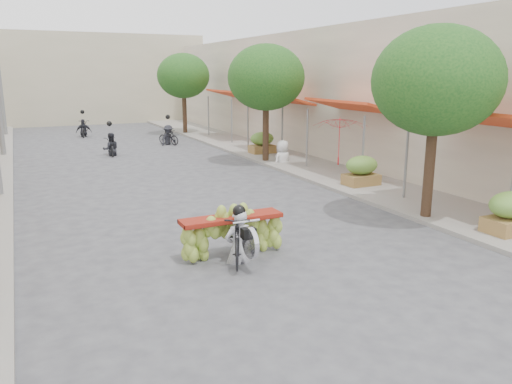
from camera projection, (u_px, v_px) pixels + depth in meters
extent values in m
plane|color=#515156|center=(352.00, 324.00, 8.17)|extent=(120.00, 120.00, 0.00)
cube|color=gray|center=(286.00, 156.00, 24.25)|extent=(4.00, 60.00, 0.12)
cube|color=beige|center=(385.00, 93.00, 24.77)|extent=(8.00, 40.00, 6.00)
cube|color=red|center=(479.00, 119.00, 14.01)|extent=(1.77, 4.20, 0.53)
cylinder|color=slate|center=(406.00, 162.00, 15.68)|extent=(0.08, 0.08, 2.55)
cube|color=red|center=(352.00, 106.00, 19.28)|extent=(1.77, 4.20, 0.53)
cylinder|color=slate|center=(363.00, 152.00, 17.62)|extent=(0.08, 0.08, 2.55)
cylinder|color=slate|center=(307.00, 139.00, 20.95)|extent=(0.08, 0.08, 2.55)
cube|color=red|center=(279.00, 99.00, 24.55)|extent=(1.77, 4.20, 0.53)
cylinder|color=slate|center=(282.00, 134.00, 22.88)|extent=(0.08, 0.08, 2.55)
cylinder|color=slate|center=(248.00, 126.00, 26.22)|extent=(0.08, 0.08, 2.55)
cube|color=red|center=(232.00, 94.00, 29.82)|extent=(1.77, 4.20, 0.53)
cylinder|color=slate|center=(232.00, 122.00, 28.15)|extent=(0.08, 0.08, 2.55)
cylinder|color=slate|center=(209.00, 117.00, 31.49)|extent=(0.08, 0.08, 2.55)
cube|color=#C0B698|center=(76.00, 79.00, 40.71)|extent=(20.00, 6.00, 7.00)
cylinder|color=#3A2719|center=(430.00, 164.00, 13.56)|extent=(0.28, 0.28, 3.20)
ellipsoid|color=#26581B|center=(437.00, 81.00, 13.05)|extent=(3.40, 3.40, 2.90)
cylinder|color=#3A2719|center=(266.00, 128.00, 22.34)|extent=(0.28, 0.28, 3.20)
ellipsoid|color=#26581B|center=(266.00, 77.00, 21.83)|extent=(3.40, 3.40, 2.90)
cylinder|color=#3A2719|center=(185.00, 110.00, 32.88)|extent=(0.28, 0.28, 3.20)
ellipsoid|color=#26581B|center=(183.00, 76.00, 32.36)|extent=(3.40, 3.40, 2.90)
cube|color=olive|center=(509.00, 223.00, 12.43)|extent=(1.20, 0.80, 0.50)
ellipsoid|color=#619136|center=(512.00, 200.00, 12.29)|extent=(1.20, 0.88, 0.66)
cube|color=olive|center=(361.00, 178.00, 17.70)|extent=(1.20, 0.80, 0.50)
ellipsoid|color=#619136|center=(362.00, 162.00, 17.56)|extent=(1.20, 0.88, 0.66)
cube|color=olive|center=(262.00, 148.00, 24.72)|extent=(1.20, 0.80, 0.50)
ellipsoid|color=#619136|center=(262.00, 136.00, 24.59)|extent=(1.20, 0.88, 0.66)
imported|color=black|center=(238.00, 236.00, 10.78)|extent=(1.30, 1.97, 1.13)
cylinder|color=silver|center=(250.00, 243.00, 10.20)|extent=(0.10, 0.66, 0.66)
cube|color=black|center=(248.00, 233.00, 10.24)|extent=(0.28, 0.22, 0.22)
cylinder|color=silver|center=(246.00, 222.00, 10.28)|extent=(0.60, 0.05, 0.05)
cube|color=maroon|center=(231.00, 218.00, 11.02)|extent=(2.31, 0.55, 0.10)
imported|color=silver|center=(238.00, 209.00, 10.59)|extent=(0.63, 0.47, 1.76)
sphere|color=black|center=(239.00, 171.00, 10.37)|extent=(0.28, 0.28, 0.28)
imported|color=red|center=(341.00, 117.00, 17.74)|extent=(2.23, 2.23, 1.76)
imported|color=white|center=(283.00, 140.00, 22.07)|extent=(1.05, 0.76, 1.93)
imported|color=black|center=(111.00, 147.00, 24.61)|extent=(0.64, 1.53, 0.85)
imported|color=#25252C|center=(110.00, 133.00, 24.44)|extent=(0.82, 0.52, 1.65)
sphere|color=black|center=(109.00, 124.00, 24.34)|extent=(0.26, 0.26, 0.26)
imported|color=black|center=(169.00, 137.00, 28.25)|extent=(1.14, 1.51, 0.89)
imported|color=#25252C|center=(168.00, 125.00, 28.09)|extent=(1.19, 1.01, 1.65)
sphere|color=black|center=(168.00, 117.00, 27.99)|extent=(0.26, 0.26, 0.26)
imported|color=black|center=(84.00, 129.00, 31.79)|extent=(1.00, 1.85, 0.99)
imported|color=#25252C|center=(83.00, 119.00, 31.64)|extent=(1.06, 0.73, 1.65)
sphere|color=black|center=(82.00, 112.00, 31.53)|extent=(0.26, 0.26, 0.26)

